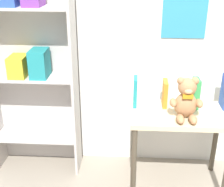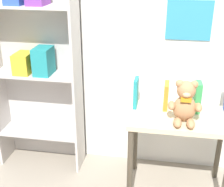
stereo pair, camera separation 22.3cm
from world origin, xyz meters
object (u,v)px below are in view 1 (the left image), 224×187
Objects in this scene: teddy_bear at (186,100)px; book_standing_orange at (165,93)px; book_standing_green at (196,93)px; bookshelf_side at (31,63)px; book_standing_teal at (135,92)px; display_table at (180,124)px.

book_standing_orange is at bearing 123.85° from teddy_bear.
book_standing_green is (0.09, 0.17, -0.02)m from teddy_bear.
bookshelf_side is 7.37× the size of book_standing_teal.
bookshelf_side is 8.27× the size of book_standing_orange.
teddy_bear is (0.01, -0.07, 0.23)m from display_table.
display_table is 0.25m from book_standing_orange.
book_standing_green is at bearing -0.12° from book_standing_teal.
book_standing_green reaches higher than book_standing_teal.
bookshelf_side reaches higher than teddy_bear.
bookshelf_side is at bearing 176.07° from book_standing_orange.
teddy_bear reaches higher than book_standing_orange.
book_standing_green is (0.22, -0.01, 0.01)m from book_standing_orange.
bookshelf_side is 2.25× the size of display_table.
display_table is at bearing 101.24° from teddy_bear.
bookshelf_side is at bearing 166.32° from teddy_bear.
bookshelf_side is 1.02m from book_standing_orange.
book_standing_orange is 0.22m from book_standing_green.
book_standing_teal is 0.43m from book_standing_green.
book_standing_teal is at bearing -176.61° from book_standing_orange.
book_standing_teal is at bearing -7.17° from bookshelf_side.
book_standing_teal is at bearing 177.03° from book_standing_green.
display_table is 3.28× the size of book_standing_teal.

